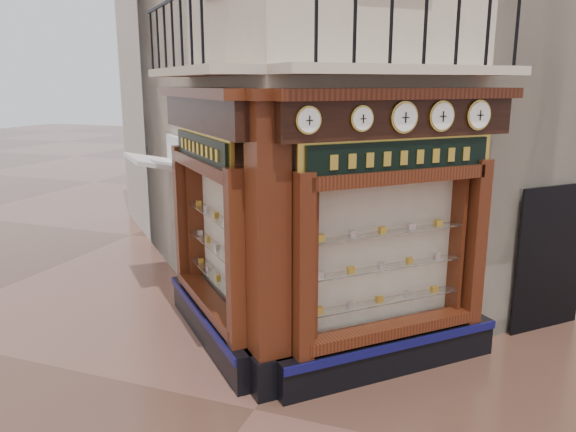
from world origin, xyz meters
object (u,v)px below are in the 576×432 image
at_px(clock_b, 362,119).
at_px(clock_d, 441,116).
at_px(clock_e, 478,115).
at_px(awning, 162,290).
at_px(clock_c, 404,117).
at_px(signboard_left, 202,148).
at_px(clock_a, 308,120).
at_px(signboard_right, 401,157).
at_px(corner_pilaster, 268,252).

xyz_separation_m(clock_b, clock_d, (0.86, 0.86, 0.00)).
distance_m(clock_e, awning, 6.92).
relative_size(clock_c, signboard_left, 0.21).
distance_m(clock_a, signboard_right, 1.51).
bearing_deg(signboard_left, signboard_right, -135.00).
height_order(corner_pilaster, signboard_right, corner_pilaster).
bearing_deg(signboard_right, clock_b, -170.80).
height_order(clock_a, signboard_right, clock_a).
distance_m(clock_d, clock_e, 0.63).
height_order(corner_pilaster, clock_a, corner_pilaster).
distance_m(clock_a, clock_c, 1.35).
distance_m(corner_pilaster, clock_d, 2.86).
bearing_deg(awning, clock_c, -155.52).
height_order(clock_c, signboard_right, clock_c).
relative_size(clock_a, signboard_left, 0.17).
bearing_deg(signboard_left, clock_c, -137.34).
bearing_deg(clock_d, clock_a, -180.00).
bearing_deg(clock_d, signboard_right, 168.22).
distance_m(clock_d, signboard_right, 0.75).
relative_size(clock_d, clock_e, 0.99).
distance_m(awning, signboard_left, 4.07).
height_order(clock_d, signboard_left, clock_d).
relative_size(clock_a, awning, 0.21).
bearing_deg(clock_e, signboard_left, 145.95).
xyz_separation_m(corner_pilaster, signboard_left, (-1.46, 1.01, 1.15)).
xyz_separation_m(clock_a, signboard_left, (-2.00, 1.07, -0.52)).
xyz_separation_m(clock_a, clock_e, (1.81, 1.81, 0.00)).
distance_m(clock_a, signboard_left, 2.33).
distance_m(corner_pilaster, signboard_right, 2.12).
relative_size(clock_a, signboard_right, 0.15).
distance_m(clock_c, clock_e, 1.22).
xyz_separation_m(clock_b, clock_c, (0.44, 0.44, 0.00)).
bearing_deg(clock_c, clock_d, 0.00).
bearing_deg(corner_pilaster, signboard_right, -10.25).
bearing_deg(awning, signboard_right, -154.41).
bearing_deg(clock_e, clock_a, -180.00).
distance_m(corner_pilaster, clock_c, 2.42).
relative_size(corner_pilaster, clock_e, 9.78).
relative_size(corner_pilaster, clock_b, 12.47).
bearing_deg(signboard_right, signboard_left, 135.00).
height_order(clock_c, clock_d, clock_c).
xyz_separation_m(awning, signboard_left, (1.99, -1.73, 3.10)).
distance_m(clock_c, clock_d, 0.59).
relative_size(clock_e, signboard_right, 0.19).
bearing_deg(clock_c, clock_e, 0.00).
relative_size(corner_pilaster, clock_d, 9.90).
distance_m(clock_a, clock_b, 0.73).
bearing_deg(awning, clock_d, -149.97).
height_order(corner_pilaster, signboard_left, corner_pilaster).
height_order(clock_d, awning, clock_d).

